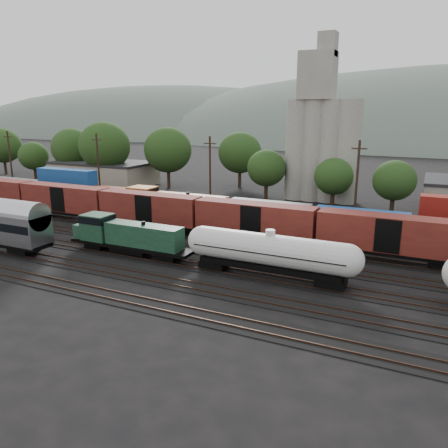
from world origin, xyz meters
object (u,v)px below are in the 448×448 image
at_px(grain_silo, 321,139).
at_px(tank_car_a, 270,252).
at_px(green_locomotive, 124,235).
at_px(orange_locomotive, 169,205).

bearing_deg(grain_silo, tank_car_a, -83.08).
relative_size(green_locomotive, tank_car_a, 0.87).
xyz_separation_m(green_locomotive, grain_silo, (12.48, 41.00, 8.91)).
distance_m(tank_car_a, grain_silo, 42.17).
bearing_deg(tank_car_a, green_locomotive, 180.00).
distance_m(green_locomotive, tank_car_a, 17.45).
bearing_deg(tank_car_a, orange_locomotive, 144.34).
relative_size(tank_car_a, grain_silo, 0.61).
bearing_deg(green_locomotive, grain_silo, 73.08).
relative_size(orange_locomotive, grain_silo, 0.65).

